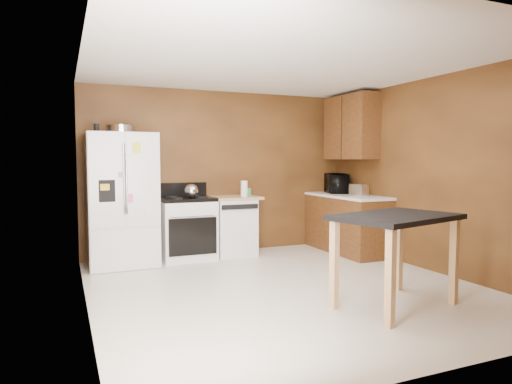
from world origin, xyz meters
TOP-DOWN VIEW (x-y plane):
  - floor at (0.00, 0.00)m, footprint 4.50×4.50m
  - ceiling at (0.00, 0.00)m, footprint 4.50×4.50m
  - wall_back at (0.00, 2.25)m, footprint 4.20×0.00m
  - wall_front at (0.00, -2.25)m, footprint 4.20×0.00m
  - wall_left at (-2.10, 0.00)m, footprint 0.00×4.50m
  - wall_right at (2.10, 0.00)m, footprint 0.00×4.50m
  - roasting_pan at (-1.54, 1.84)m, footprint 0.40×0.40m
  - pen_cup at (-1.86, 1.75)m, footprint 0.07×0.07m
  - kettle at (-0.60, 1.80)m, footprint 0.20×0.20m
  - paper_towel at (0.22, 1.83)m, footprint 0.12×0.12m
  - green_canister at (0.34, 1.99)m, footprint 0.13×0.13m
  - toaster at (1.77, 1.11)m, footprint 0.21×0.28m
  - microwave at (1.84, 1.81)m, footprint 0.50×0.61m
  - refrigerator at (-1.55, 1.86)m, footprint 0.90×0.80m
  - gas_range at (-0.64, 1.92)m, footprint 0.76×0.68m
  - dishwasher at (0.08, 1.95)m, footprint 0.78×0.63m
  - right_cabinets at (1.84, 1.48)m, footprint 0.63×1.58m
  - island at (0.69, -1.00)m, footprint 1.36×1.08m

SIDE VIEW (x-z plane):
  - floor at x=0.00m, z-range 0.00..0.00m
  - dishwasher at x=0.08m, z-range 0.01..0.90m
  - gas_range at x=-0.64m, z-range -0.09..1.01m
  - island at x=0.69m, z-range 0.31..1.22m
  - refrigerator at x=-1.55m, z-range 0.00..1.80m
  - right_cabinets at x=1.84m, z-range -0.32..2.13m
  - green_canister at x=0.34m, z-range 0.89..1.00m
  - toaster at x=1.77m, z-range 0.90..1.08m
  - kettle at x=-0.60m, z-range 0.90..1.10m
  - paper_towel at x=0.22m, z-range 0.89..1.13m
  - microwave at x=1.84m, z-range 0.90..1.19m
  - wall_back at x=0.00m, z-range -0.85..3.35m
  - wall_front at x=0.00m, z-range -0.85..3.35m
  - wall_left at x=-2.10m, z-range -1.00..3.50m
  - wall_right at x=2.10m, z-range -1.00..3.50m
  - roasting_pan at x=-1.54m, z-range 1.80..1.90m
  - pen_cup at x=-1.86m, z-range 1.80..1.91m
  - ceiling at x=0.00m, z-range 2.50..2.50m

